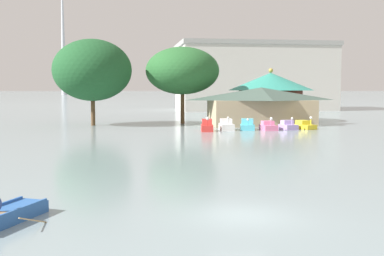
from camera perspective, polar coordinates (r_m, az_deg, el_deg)
The scene contains 14 objects.
ground_plane at distance 19.64m, azimuth 6.01°, elevation -10.43°, with size 2000.00×2000.00×0.00m, color gray.
rowboat_with_rower at distance 19.74m, azimuth -21.94°, elevation -9.86°, with size 3.51×4.24×1.41m.
pedal_boat_red at distance 57.06m, azimuth 1.82°, elevation 0.21°, with size 1.72×2.77×1.81m.
pedal_boat_white at distance 58.67m, azimuth 4.18°, elevation 0.29°, with size 1.70×2.81×1.76m.
pedal_boat_cyan at distance 59.28m, azimuth 6.70°, elevation 0.30°, with size 2.17×2.73×1.49m.
pedal_boat_pink at distance 59.27m, azimuth 9.20°, elevation 0.20°, with size 1.73×2.65×1.67m.
pedal_boat_lavender at distance 60.49m, azimuth 11.53°, elevation 0.26°, with size 1.95×2.56×1.61m.
pedal_boat_yellow at distance 61.93m, azimuth 13.41°, elevation 0.30°, with size 2.38×3.31×1.67m.
boathouse at distance 66.85m, azimuth 8.35°, elevation 2.71°, with size 15.29×7.78×5.30m.
green_roof_pavilion at distance 75.42m, azimuth 9.46°, elevation 4.13°, with size 13.37×13.37×8.32m.
shoreline_tree_tall_left at distance 67.15m, azimuth -11.95°, elevation 6.85°, with size 10.88×10.88×11.96m.
shoreline_tree_mid at distance 69.38m, azimuth -1.16°, elevation 6.92°, with size 10.75×10.75×11.21m.
background_building_block at distance 116.11m, azimuth 7.37°, elevation 6.15°, with size 36.51×20.30×15.95m.
distant_broadcast_tower at distance 423.74m, azimuth -15.38°, elevation 13.20°, with size 6.73×6.73×164.25m.
Camera 1 is at (-4.67, -18.37, 5.15)m, focal length 44.16 mm.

